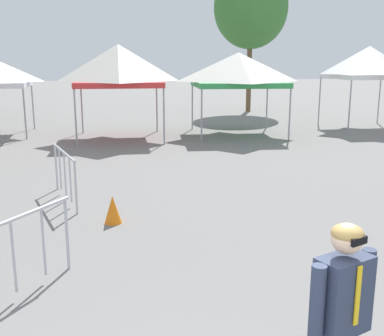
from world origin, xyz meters
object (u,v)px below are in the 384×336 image
object	(u,v)px
canopy_tent_center	(369,62)
person_foreground	(341,317)
crowd_barrier_by_lift	(65,166)
canopy_tent_behind_left	(238,70)
traffic_cone_lot_center	(113,210)
canopy_tent_far_left	(118,65)
tree_behind_tents_right	(251,8)
crowd_barrier_mid_lot	(12,244)

from	to	relation	value
canopy_tent_center	person_foreground	bearing A→B (deg)	-119.91
person_foreground	crowd_barrier_by_lift	xyz separation A→B (m)	(-2.69, 6.96, -0.28)
canopy_tent_behind_left	crowd_barrier_by_lift	size ratio (longest dim) A/B	1.81
person_foreground	traffic_cone_lot_center	bearing A→B (deg)	107.74
person_foreground	canopy_tent_center	bearing A→B (deg)	60.09
traffic_cone_lot_center	canopy_tent_far_left	bearing A→B (deg)	88.08
tree_behind_tents_right	canopy_tent_far_left	bearing A→B (deg)	-131.32
canopy_tent_far_left	crowd_barrier_mid_lot	distance (m)	12.69
canopy_tent_center	crowd_barrier_mid_lot	size ratio (longest dim) A/B	1.99
canopy_tent_center	crowd_barrier_by_lift	bearing A→B (deg)	-142.63
canopy_tent_far_left	canopy_tent_behind_left	bearing A→B (deg)	2.18
traffic_cone_lot_center	tree_behind_tents_right	bearing A→B (deg)	66.74
traffic_cone_lot_center	canopy_tent_behind_left	bearing A→B (deg)	63.37
canopy_tent_behind_left	tree_behind_tents_right	distance (m)	9.48
crowd_barrier_by_lift	crowd_barrier_mid_lot	bearing A→B (deg)	-92.83
crowd_barrier_by_lift	canopy_tent_behind_left	bearing A→B (deg)	54.39
canopy_tent_behind_left	crowd_barrier_by_lift	world-z (taller)	canopy_tent_behind_left
tree_behind_tents_right	crowd_barrier_by_lift	world-z (taller)	tree_behind_tents_right
crowd_barrier_mid_lot	canopy_tent_behind_left	bearing A→B (deg)	63.95
canopy_tent_behind_left	canopy_tent_far_left	bearing A→B (deg)	-177.82
canopy_tent_center	person_foreground	xyz separation A→B (m)	(-9.25, -16.08, -1.80)
canopy_tent_center	crowd_barrier_by_lift	distance (m)	15.17
canopy_tent_center	crowd_barrier_mid_lot	world-z (taller)	canopy_tent_center
tree_behind_tents_right	crowd_barrier_by_lift	xyz separation A→B (m)	(-8.87, -16.74, -5.04)
canopy_tent_far_left	crowd_barrier_by_lift	size ratio (longest dim) A/B	1.73
canopy_tent_far_left	tree_behind_tents_right	bearing A→B (deg)	48.68
canopy_tent_far_left	canopy_tent_behind_left	size ratio (longest dim) A/B	0.96
canopy_tent_far_left	canopy_tent_center	distance (m)	10.68
crowd_barrier_mid_lot	traffic_cone_lot_center	bearing A→B (deg)	66.11
crowd_barrier_by_lift	traffic_cone_lot_center	distance (m)	1.95
crowd_barrier_by_lift	traffic_cone_lot_center	bearing A→B (deg)	-58.61
tree_behind_tents_right	traffic_cone_lot_center	world-z (taller)	tree_behind_tents_right
canopy_tent_behind_left	tree_behind_tents_right	bearing A→B (deg)	70.93
person_foreground	crowd_barrier_mid_lot	distance (m)	3.95
tree_behind_tents_right	traffic_cone_lot_center	size ratio (longest dim) A/B	15.60
tree_behind_tents_right	traffic_cone_lot_center	distance (m)	20.72
tree_behind_tents_right	canopy_tent_center	bearing A→B (deg)	-68.00
crowd_barrier_by_lift	traffic_cone_lot_center	xyz separation A→B (m)	(0.98, -1.61, -0.49)
canopy_tent_far_left	canopy_tent_center	bearing A→B (deg)	5.28
canopy_tent_far_left	traffic_cone_lot_center	world-z (taller)	canopy_tent_far_left
canopy_tent_center	tree_behind_tents_right	world-z (taller)	tree_behind_tents_right
person_foreground	crowd_barrier_mid_lot	bearing A→B (deg)	137.51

